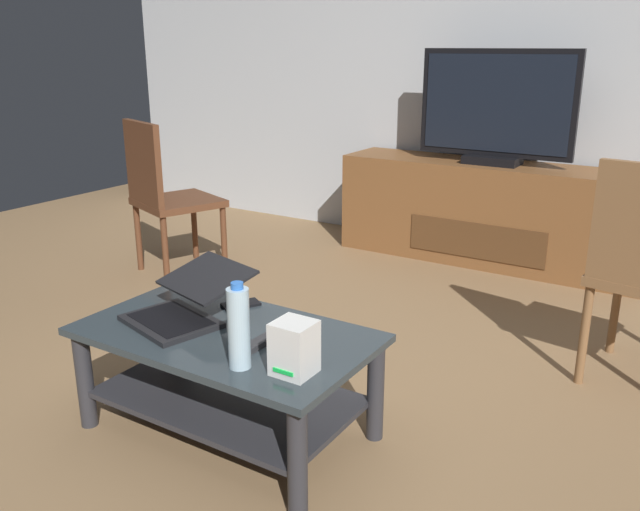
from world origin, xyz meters
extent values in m
plane|color=olive|center=(0.00, 0.00, 0.00)|extent=(7.68, 7.68, 0.00)
cube|color=silver|center=(0.00, 2.53, 1.40)|extent=(6.40, 0.12, 2.80)
cube|color=#2D383D|center=(-0.12, -0.20, 0.38)|extent=(1.02, 0.58, 0.03)
cube|color=#2D2D33|center=(-0.12, -0.20, 0.14)|extent=(0.89, 0.51, 0.02)
cylinder|color=#2D2D33|center=(-0.58, -0.45, 0.18)|extent=(0.06, 0.06, 0.37)
cylinder|color=#2D2D33|center=(0.34, -0.45, 0.18)|extent=(0.06, 0.06, 0.37)
cylinder|color=#2D2D33|center=(-0.58, 0.04, 0.18)|extent=(0.06, 0.06, 0.37)
cylinder|color=#2D2D33|center=(0.34, 0.04, 0.18)|extent=(0.06, 0.06, 0.37)
cube|color=brown|center=(0.01, 2.21, 0.31)|extent=(1.89, 0.44, 0.63)
cube|color=#55351C|center=(0.01, 1.99, 0.19)|extent=(0.85, 0.01, 0.22)
cube|color=black|center=(0.01, 2.19, 0.65)|extent=(0.33, 0.20, 0.05)
cube|color=black|center=(0.01, 2.19, 0.99)|extent=(0.94, 0.04, 0.63)
cube|color=black|center=(0.01, 2.17, 0.99)|extent=(0.88, 0.01, 0.57)
cylinder|color=brown|center=(0.93, 1.22, 0.21)|extent=(0.04, 0.04, 0.43)
cylinder|color=brown|center=(0.87, 0.84, 0.21)|extent=(0.04, 0.04, 0.43)
cube|color=#59331E|center=(-1.50, 1.02, 0.43)|extent=(0.57, 0.57, 0.04)
cube|color=#59331E|center=(-1.57, 0.83, 0.68)|extent=(0.40, 0.18, 0.49)
cylinder|color=#59331E|center=(-1.25, 1.13, 0.21)|extent=(0.04, 0.04, 0.41)
cylinder|color=#59331E|center=(-1.61, 1.26, 0.21)|extent=(0.04, 0.04, 0.41)
cylinder|color=#59331E|center=(-1.39, 0.77, 0.21)|extent=(0.04, 0.04, 0.41)
cylinder|color=#59331E|center=(-1.74, 0.90, 0.21)|extent=(0.04, 0.04, 0.41)
cube|color=black|center=(-0.32, -0.26, 0.40)|extent=(0.37, 0.32, 0.02)
cube|color=black|center=(-0.32, -0.26, 0.41)|extent=(0.32, 0.26, 0.00)
cube|color=black|center=(-0.28, -0.11, 0.53)|extent=(0.37, 0.32, 0.08)
cube|color=teal|center=(-0.28, -0.11, 0.53)|extent=(0.33, 0.28, 0.06)
cube|color=white|center=(0.26, -0.33, 0.47)|extent=(0.12, 0.11, 0.16)
cube|color=#19D84C|center=(0.26, -0.39, 0.42)|extent=(0.07, 0.00, 0.01)
cylinder|color=silver|center=(0.09, -0.38, 0.52)|extent=(0.07, 0.07, 0.25)
cylinder|color=blue|center=(0.09, -0.38, 0.65)|extent=(0.04, 0.04, 0.02)
cube|color=black|center=(-0.22, 0.01, 0.40)|extent=(0.13, 0.16, 0.01)
cube|color=#2D2D30|center=(0.05, -0.25, 0.40)|extent=(0.05, 0.16, 0.02)
camera|label=1|loc=(1.27, -1.80, 1.33)|focal=37.26mm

